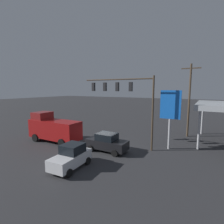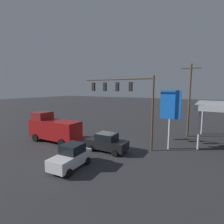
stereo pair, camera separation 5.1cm
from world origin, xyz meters
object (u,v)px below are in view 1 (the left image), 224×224
object	(u,v)px
delivery_truck	(54,128)
sedan_waiting	(107,142)
traffic_signal_assembly	(124,93)
price_sign	(170,108)
hatchback_crossing	(71,157)
utility_pole	(189,99)

from	to	relation	value
delivery_truck	sedan_waiting	bearing A→B (deg)	-178.35
traffic_signal_assembly	price_sign	xyz separation A→B (m)	(-4.78, -1.40, -1.46)
traffic_signal_assembly	delivery_truck	size ratio (longest dim) A/B	1.25
traffic_signal_assembly	sedan_waiting	size ratio (longest dim) A/B	1.94
traffic_signal_assembly	hatchback_crossing	world-z (taller)	traffic_signal_assembly
traffic_signal_assembly	price_sign	bearing A→B (deg)	-163.72
utility_pole	hatchback_crossing	world-z (taller)	utility_pole
sedan_waiting	hatchback_crossing	distance (m)	4.79
delivery_truck	hatchback_crossing	world-z (taller)	delivery_truck
utility_pole	hatchback_crossing	distance (m)	17.28
traffic_signal_assembly	sedan_waiting	bearing A→B (deg)	74.07
price_sign	hatchback_crossing	xyz separation A→B (m)	(6.08, 8.71, -3.59)
utility_pole	delivery_truck	world-z (taller)	utility_pole
price_sign	sedan_waiting	distance (m)	7.67
price_sign	hatchback_crossing	world-z (taller)	price_sign
delivery_truck	hatchback_crossing	bearing A→B (deg)	146.35
utility_pole	sedan_waiting	xyz separation A→B (m)	(6.67, 10.35, -4.21)
sedan_waiting	traffic_signal_assembly	bearing A→B (deg)	-106.21
utility_pole	hatchback_crossing	xyz separation A→B (m)	(7.24, 15.11, -4.22)
hatchback_crossing	utility_pole	bearing A→B (deg)	151.10
price_sign	hatchback_crossing	size ratio (longest dim) A/B	1.63
utility_pole	sedan_waiting	bearing A→B (deg)	57.22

